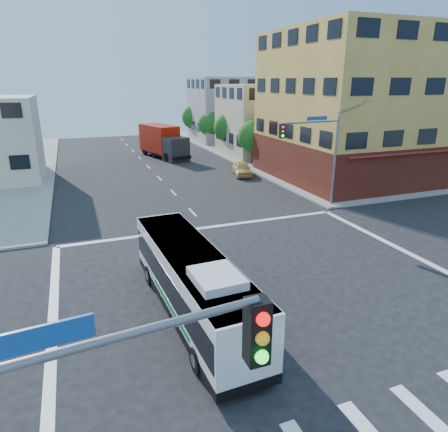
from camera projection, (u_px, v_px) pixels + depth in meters
name	position (u px, v px, depth m)	size (l,w,h in m)	color
ground	(272.00, 294.00, 18.57)	(120.00, 120.00, 0.00)	black
sidewalk_ne	(371.00, 145.00, 61.28)	(50.00, 50.00, 0.15)	gray
corner_building_ne	(368.00, 118.00, 39.75)	(18.10, 15.44, 14.00)	gold
building_east_near	(270.00, 120.00, 52.91)	(12.06, 10.06, 9.00)	#B8A88C
building_east_far	(231.00, 109.00, 65.15)	(12.06, 10.06, 10.00)	#A1A19C
signal_mast_ne	(318.00, 144.00, 29.42)	(7.91, 1.13, 8.07)	slate
street_tree_a	(254.00, 134.00, 46.14)	(3.60, 3.60, 5.53)	#362613
street_tree_b	(229.00, 126.00, 53.18)	(3.80, 3.80, 5.79)	#362613
street_tree_c	(210.00, 122.00, 60.35)	(3.40, 3.40, 5.29)	#362613
street_tree_d	(194.00, 115.00, 67.31)	(4.00, 4.00, 6.03)	#362613
transit_bus	(193.00, 282.00, 16.45)	(2.78, 10.71, 3.14)	black
box_truck	(163.00, 142.00, 51.13)	(4.91, 9.30, 4.02)	black
parked_car	(242.00, 169.00, 41.66)	(1.68, 4.17, 1.42)	#D8B15D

